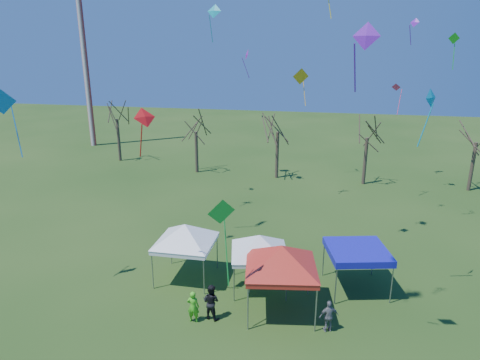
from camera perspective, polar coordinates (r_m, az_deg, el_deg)
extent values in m
plane|color=#204215|center=(20.97, 3.05, -19.65)|extent=(140.00, 140.00, 0.00)
cylinder|color=silver|center=(58.98, -20.13, 16.31)|extent=(0.70, 0.70, 25.00)
cylinder|color=#3D2D21|center=(50.75, -15.86, 5.14)|extent=(0.32, 0.32, 4.78)
cylinder|color=#3D2D21|center=(44.51, -5.81, 3.72)|extent=(0.32, 0.32, 4.28)
cylinder|color=#3D2D21|center=(42.49, 4.97, 3.33)|extent=(0.32, 0.32, 4.64)
cylinder|color=#3D2D21|center=(42.08, 16.34, 2.43)|extent=(0.32, 0.32, 4.49)
cylinder|color=#3D2D21|center=(43.85, 28.55, 1.57)|extent=(0.32, 0.32, 4.47)
cylinder|color=gray|center=(24.00, -11.58, -11.90)|extent=(0.06, 0.06, 2.05)
cylinder|color=gray|center=(26.34, -9.19, -8.96)|extent=(0.06, 0.06, 2.05)
cylinder|color=gray|center=(23.13, -4.84, -12.78)|extent=(0.06, 0.06, 2.05)
cylinder|color=gray|center=(25.55, -3.06, -9.62)|extent=(0.06, 0.06, 2.05)
cube|color=white|center=(24.19, -7.27, -8.36)|extent=(3.09, 3.09, 0.25)
pyramid|color=white|center=(23.71, -7.38, -5.87)|extent=(4.34, 4.34, 1.02)
cylinder|color=gray|center=(22.53, -0.80, -13.78)|extent=(0.06, 0.06, 1.92)
cylinder|color=gray|center=(24.87, -0.76, -10.56)|extent=(0.06, 0.06, 1.92)
cylinder|color=gray|center=(22.67, 6.22, -13.68)|extent=(0.06, 0.06, 1.92)
cylinder|color=gray|center=(25.00, 5.53, -10.49)|extent=(0.06, 0.06, 1.92)
cube|color=white|center=(23.21, 2.58, -9.75)|extent=(3.42, 3.42, 0.23)
pyramid|color=white|center=(22.74, 2.62, -7.34)|extent=(3.99, 3.99, 0.96)
cylinder|color=gray|center=(20.50, 1.06, -16.80)|extent=(0.07, 0.07, 2.22)
cylinder|color=gray|center=(23.13, 1.28, -12.47)|extent=(0.07, 0.07, 2.22)
cylinder|color=gray|center=(20.67, 10.08, -16.78)|extent=(0.07, 0.07, 2.22)
cylinder|color=gray|center=(23.28, 9.13, -12.49)|extent=(0.07, 0.07, 2.22)
cube|color=red|center=(21.19, 5.49, -11.69)|extent=(3.81, 3.81, 0.27)
pyramid|color=red|center=(20.62, 5.59, -8.68)|extent=(4.65, 4.65, 1.11)
cylinder|color=gray|center=(22.78, 12.65, -13.69)|extent=(0.06, 0.06, 2.04)
cylinder|color=gray|center=(25.20, 11.06, -10.37)|extent=(0.06, 0.06, 2.04)
cylinder|color=gray|center=(23.63, 19.56, -13.12)|extent=(0.06, 0.06, 2.04)
cylinder|color=gray|center=(25.97, 17.32, -10.00)|extent=(0.06, 0.06, 2.04)
cube|color=#1010AB|center=(23.82, 15.37, -9.32)|extent=(3.69, 3.69, 0.25)
cube|color=#1010AB|center=(23.74, 15.40, -8.93)|extent=(3.69, 3.69, 0.12)
imported|color=black|center=(21.40, -3.88, -15.89)|extent=(1.02, 0.89, 1.79)
imported|color=slate|center=(20.99, 11.75, -17.35)|extent=(1.00, 0.70, 1.57)
imported|color=#49C920|center=(21.30, -6.27, -16.43)|extent=(0.60, 0.41, 1.61)
cone|color=purple|center=(15.29, 16.48, 17.95)|extent=(0.96, 0.53, 0.92)
cube|color=purple|center=(15.37, 15.06, 14.18)|extent=(0.22, 0.60, 1.62)
cone|color=purple|center=(38.50, 0.86, 16.38)|extent=(0.66, 1.01, 0.95)
cube|color=purple|center=(38.87, 0.75, 14.73)|extent=(0.67, 0.30, 1.77)
cone|color=green|center=(18.03, -2.55, -4.18)|extent=(1.28, 1.10, 1.24)
cube|color=green|center=(18.90, -1.83, -9.49)|extent=(0.32, 0.42, 3.21)
cone|color=#0D9EC8|center=(22.04, 24.17, 9.96)|extent=(0.74, 0.83, 0.89)
cube|color=#0D9EC8|center=(21.99, 23.45, 6.66)|extent=(0.44, 0.37, 2.11)
cube|color=yellow|center=(25.55, 11.83, 21.74)|extent=(0.31, 0.08, 1.31)
cone|color=purple|center=(38.31, 22.27, 18.88)|extent=(0.82, 0.76, 0.73)
cube|color=purple|center=(38.41, 21.75, 17.51)|extent=(0.38, 0.45, 1.53)
cone|color=#E03163|center=(36.91, 20.10, 11.58)|extent=(0.81, 0.63, 0.64)
cube|color=#E03163|center=(36.95, 20.49, 9.72)|extent=(0.31, 0.75, 1.99)
cone|color=#137AD0|center=(23.30, -29.17, 9.11)|extent=(1.10, 1.17, 1.23)
cube|color=#137AD0|center=(23.57, -27.61, 5.70)|extent=(0.70, 0.62, 2.38)
cone|color=red|center=(19.54, -12.59, 8.20)|extent=(1.18, 1.19, 0.85)
cube|color=red|center=(19.64, -13.05, 5.15)|extent=(0.40, 0.40, 1.57)
cone|color=green|center=(40.49, 26.62, 16.55)|extent=(0.95, 0.32, 0.93)
cube|color=green|center=(40.56, 26.60, 14.61)|extent=(0.09, 0.41, 2.25)
cone|color=#F9AE1A|center=(35.06, 8.07, 13.54)|extent=(1.38, 0.92, 1.31)
cube|color=#F9AE1A|center=(35.30, 8.57, 11.41)|extent=(0.36, 0.74, 1.97)
cone|color=#0BA0AE|center=(40.35, -3.47, 21.59)|extent=(1.38, 0.80, 1.24)
cube|color=#0BA0AE|center=(40.41, -3.89, 19.48)|extent=(0.14, 0.70, 2.31)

